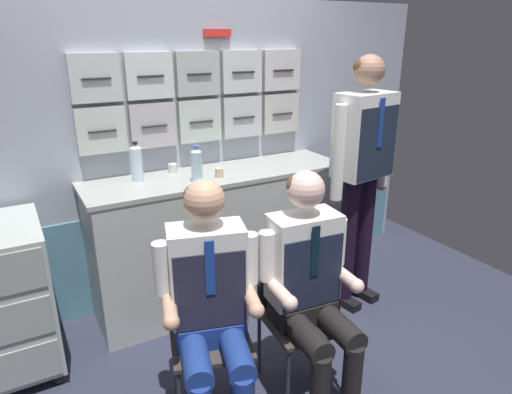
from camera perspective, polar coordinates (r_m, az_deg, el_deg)
galley_bulkhead at (r=3.37m, az=-9.02°, el=5.18°), size 4.20×0.14×2.15m
galley_counter at (r=3.37m, az=-4.50°, el=-5.04°), size 1.86×0.53×0.99m
service_trolley at (r=3.03m, az=-28.15°, el=-10.70°), size 0.40×0.65×0.91m
folding_chair_left at (r=2.48m, az=-6.12°, el=-14.47°), size 0.49×0.49×0.84m
crew_member_left at (r=2.24m, az=-5.74°, el=-12.61°), size 0.53×0.69×1.28m
folding_chair_center at (r=2.62m, az=4.87°, el=-12.43°), size 0.44×0.44×0.84m
crew_member_center at (r=2.40m, az=6.84°, el=-10.46°), size 0.50×0.64×1.27m
crew_member_standing at (r=3.20m, az=13.18°, el=4.43°), size 0.55×0.31×1.79m
water_bottle_tall at (r=2.99m, az=-7.46°, el=4.03°), size 0.07×0.07×0.24m
water_bottle_blue_cap at (r=3.07m, az=-14.73°, el=4.20°), size 0.08×0.08×0.26m
coffee_cup_spare at (r=3.23m, az=-10.38°, el=3.61°), size 0.06×0.06×0.06m
coffee_cup_white at (r=3.09m, az=-4.64°, el=3.10°), size 0.06×0.06×0.06m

